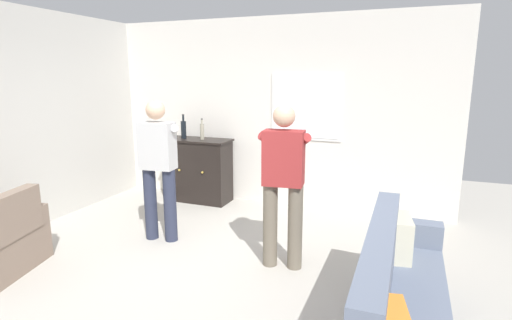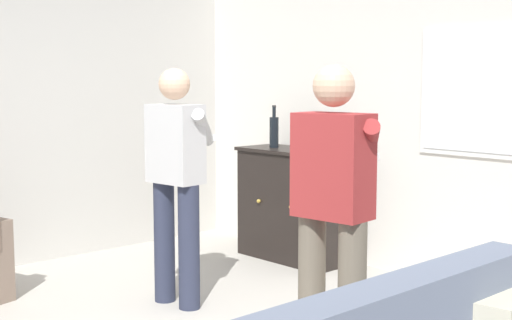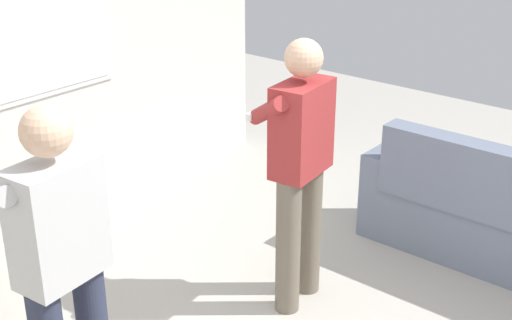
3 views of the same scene
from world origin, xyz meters
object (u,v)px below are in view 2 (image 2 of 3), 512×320
at_px(bottle_liquor_amber, 274,131).
at_px(sideboard_cabinet, 293,204).
at_px(bottle_wine_green, 301,135).
at_px(person_standing_left, 177,174).
at_px(person_standing_right, 334,206).

bearing_deg(bottle_liquor_amber, sideboard_cabinet, 6.61).
height_order(bottle_wine_green, person_standing_left, person_standing_left).
relative_size(person_standing_left, person_standing_right, 1.00).
bearing_deg(person_standing_right, person_standing_left, 174.87).
bearing_deg(bottle_liquor_amber, person_standing_right, -37.40).
bearing_deg(bottle_liquor_amber, person_standing_left, -69.39).
xyz_separation_m(bottle_wine_green, person_standing_right, (1.83, -1.67, -0.18)).
xyz_separation_m(person_standing_left, person_standing_right, (1.58, -0.14, 0.00)).
relative_size(sideboard_cabinet, person_standing_left, 0.62).
xyz_separation_m(bottle_liquor_amber, person_standing_left, (0.56, -1.50, -0.20)).
relative_size(sideboard_cabinet, person_standing_right, 0.62).
distance_m(person_standing_left, person_standing_right, 1.59).
bearing_deg(person_standing_right, bottle_wine_green, 137.70).
height_order(bottle_wine_green, bottle_liquor_amber, bottle_liquor_amber).
height_order(person_standing_left, person_standing_right, same).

